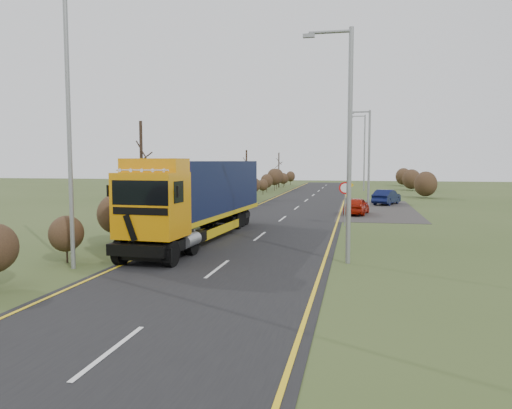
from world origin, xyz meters
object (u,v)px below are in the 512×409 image
object	(u,v)px
streetlight_near	(347,136)
speed_sign	(345,195)
lorry	(199,194)
car_blue_sedan	(387,197)
car_red_hatchback	(356,206)

from	to	relation	value
streetlight_near	speed_sign	world-z (taller)	streetlight_near
lorry	car_blue_sedan	xyz separation A→B (m)	(10.32, 22.38, -1.61)
lorry	streetlight_near	xyz separation A→B (m)	(7.29, -4.53, 2.59)
lorry	car_blue_sedan	distance (m)	24.70
car_blue_sedan	streetlight_near	size ratio (longest dim) A/B	0.46
lorry	streetlight_near	size ratio (longest dim) A/B	1.64
lorry	car_red_hatchback	size ratio (longest dim) A/B	3.90
lorry	car_red_hatchback	world-z (taller)	lorry
car_red_hatchback	speed_sign	bearing A→B (deg)	92.80
streetlight_near	speed_sign	xyz separation A→B (m)	(-0.29, 11.28, -2.97)
streetlight_near	car_blue_sedan	bearing A→B (deg)	83.58
car_blue_sedan	speed_sign	distance (m)	16.03
car_blue_sedan	streetlight_near	distance (m)	27.40
car_red_hatchback	speed_sign	world-z (taller)	speed_sign
speed_sign	car_red_hatchback	bearing A→B (deg)	83.98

